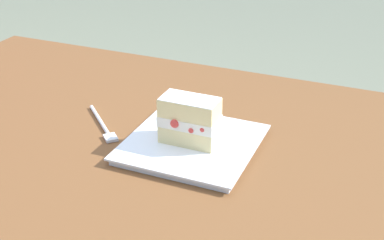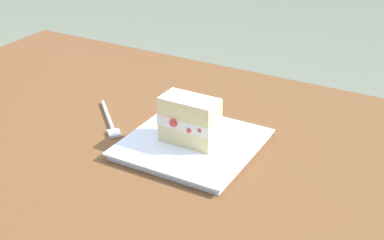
# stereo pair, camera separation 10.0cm
# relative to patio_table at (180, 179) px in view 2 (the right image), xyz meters

# --- Properties ---
(patio_table) EXTENTS (1.48, 0.81, 0.69)m
(patio_table) POSITION_rel_patio_table_xyz_m (0.00, 0.00, 0.00)
(patio_table) COLOR brown
(patio_table) RESTS_ON ground
(dessert_plate) EXTENTS (0.25, 0.25, 0.02)m
(dessert_plate) POSITION_rel_patio_table_xyz_m (0.04, -0.02, 0.10)
(dessert_plate) COLOR white
(dessert_plate) RESTS_ON patio_table
(cake_slice) EXTENTS (0.11, 0.07, 0.09)m
(cake_slice) POSITION_rel_patio_table_xyz_m (0.03, -0.02, 0.15)
(cake_slice) COLOR #EAD18C
(cake_slice) RESTS_ON dessert_plate
(dessert_fork) EXTENTS (0.13, 0.13, 0.01)m
(dessert_fork) POSITION_rel_patio_table_xyz_m (-0.17, -0.01, 0.10)
(dessert_fork) COLOR silver
(dessert_fork) RESTS_ON patio_table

